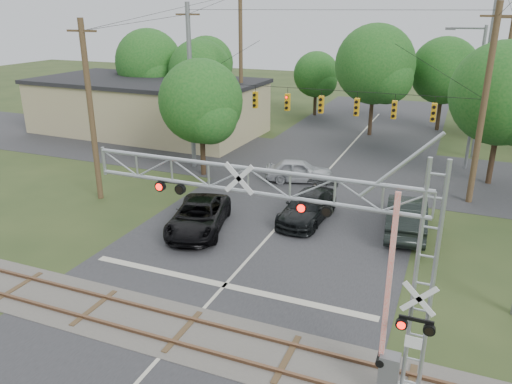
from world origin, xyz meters
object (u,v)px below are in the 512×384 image
at_px(pickup_black, 199,216).
at_px(commercial_building, 148,106).
at_px(car_dark, 308,207).
at_px(traffic_signal_span, 335,100).
at_px(crossing_gantry, 310,243).
at_px(streetlight, 473,91).
at_px(sedan_silver, 299,171).

distance_m(pickup_black, commercial_building, 23.62).
bearing_deg(car_dark, traffic_signal_span, 96.78).
bearing_deg(commercial_building, traffic_signal_span, -20.59).
bearing_deg(commercial_building, crossing_gantry, -46.46).
bearing_deg(traffic_signal_span, streetlight, 41.46).
xyz_separation_m(pickup_black, commercial_building, (-15.16, 18.04, 1.69)).
xyz_separation_m(traffic_signal_span, streetlight, (8.10, 7.15, -0.04)).
xyz_separation_m(traffic_signal_span, pickup_black, (-4.61, -9.89, -4.87)).
height_order(pickup_black, commercial_building, commercial_building).
bearing_deg(traffic_signal_span, crossing_gantry, -78.10).
relative_size(crossing_gantry, pickup_black, 1.94).
bearing_deg(crossing_gantry, streetlight, 80.59).
bearing_deg(pickup_black, traffic_signal_span, 50.05).
distance_m(pickup_black, sedan_silver, 9.92).
bearing_deg(sedan_silver, car_dark, -174.50).
height_order(traffic_signal_span, pickup_black, traffic_signal_span).
relative_size(sedan_silver, streetlight, 0.45).
distance_m(crossing_gantry, car_dark, 13.09).
distance_m(commercial_building, streetlight, 28.06).
relative_size(crossing_gantry, traffic_signal_span, 0.57).
bearing_deg(commercial_building, pickup_black, -48.13).
distance_m(crossing_gantry, traffic_signal_span, 18.79).
distance_m(traffic_signal_span, sedan_silver, 5.34).
xyz_separation_m(crossing_gantry, sedan_silver, (-6.00, 18.08, -3.91)).
bearing_deg(streetlight, sedan_silver, -143.97).
xyz_separation_m(traffic_signal_span, commercial_building, (-19.77, 8.16, -3.18)).
xyz_separation_m(crossing_gantry, car_dark, (-3.56, 11.97, -3.91)).
distance_m(crossing_gantry, pickup_black, 12.61).
height_order(crossing_gantry, car_dark, crossing_gantry).
bearing_deg(crossing_gantry, sedan_silver, 108.36).
height_order(traffic_signal_span, commercial_building, traffic_signal_span).
bearing_deg(commercial_building, car_dark, -34.09).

